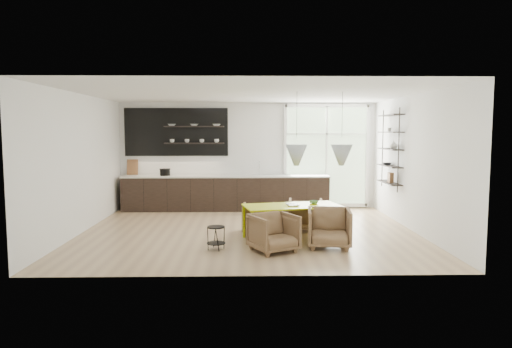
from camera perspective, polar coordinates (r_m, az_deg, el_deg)
name	(u,v)px	position (r m, az deg, el deg)	size (l,w,h in m)	color
room	(273,160)	(10.66, 2.17, 1.81)	(7.02, 6.01, 2.91)	tan
kitchen_run	(222,188)	(12.33, -4.22, -1.74)	(5.54, 0.69, 2.75)	black
right_shelving	(390,151)	(11.24, 16.45, 2.75)	(0.26, 1.22, 1.90)	black
dining_table	(292,208)	(8.97, 4.55, -4.21)	(2.00, 1.21, 0.68)	#B9CD04
armchair_back_left	(259,218)	(9.57, 0.34, -5.53)	(0.67, 0.69, 0.63)	brown
armchair_back_right	(305,214)	(9.90, 6.20, -5.05)	(0.72, 0.74, 0.67)	brown
armchair_front_left	(274,233)	(8.11, 2.21, -7.34)	(0.72, 0.74, 0.68)	brown
armchair_front_right	(329,228)	(8.50, 9.13, -6.67)	(0.77, 0.79, 0.72)	brown
wire_stool	(216,235)	(8.28, -5.02, -7.57)	(0.33, 0.33, 0.42)	black
table_book	(287,205)	(8.90, 3.91, -3.88)	(0.22, 0.29, 0.03)	white
table_bowl	(314,202)	(9.20, 7.24, -3.52)	(0.19, 0.19, 0.06)	#598856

